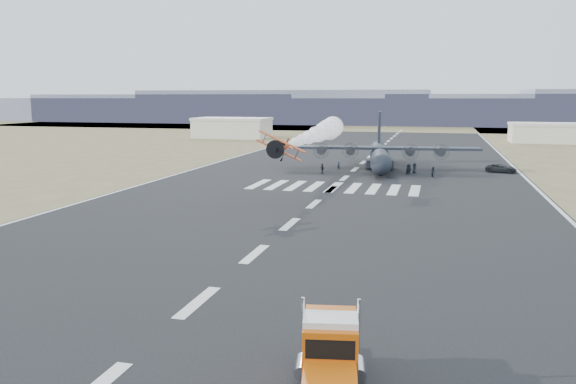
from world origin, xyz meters
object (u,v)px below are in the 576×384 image
at_px(hangar_left, 232,128).
at_px(crew_a, 410,170).
at_px(hangar_right, 546,133).
at_px(crew_f, 379,171).
at_px(transport_aircraft, 380,154).
at_px(semi_truck, 330,354).
at_px(crew_e, 414,168).
at_px(crew_h, 433,172).
at_px(crew_b, 408,170).
at_px(crew_d, 322,169).
at_px(aerobatic_biplane, 280,147).
at_px(support_vehicle, 501,168).
at_px(crew_g, 339,166).
at_px(crew_c, 409,169).

xyz_separation_m(hangar_left, crew_a, (62.38, -77.16, -2.59)).
distance_m(hangar_right, crew_a, 89.58).
bearing_deg(crew_f, transport_aircraft, -58.89).
bearing_deg(hangar_right, semi_truck, -102.57).
height_order(crew_e, crew_h, crew_e).
bearing_deg(crew_h, crew_f, 68.65).
bearing_deg(crew_f, crew_b, -124.30).
xyz_separation_m(crew_a, crew_d, (-15.16, -3.25, 0.10)).
distance_m(semi_truck, aerobatic_biplane, 45.97).
distance_m(hangar_left, support_vehicle, 105.23).
height_order(transport_aircraft, crew_e, transport_aircraft).
bearing_deg(crew_e, crew_a, -164.69).
xyz_separation_m(hangar_right, crew_g, (-48.80, -79.72, -2.23)).
xyz_separation_m(transport_aircraft, crew_e, (6.76, -5.01, -1.82)).
relative_size(crew_c, crew_e, 1.00).
bearing_deg(support_vehicle, transport_aircraft, 103.57).
height_order(support_vehicle, crew_a, crew_a).
height_order(hangar_left, hangar_right, hangar_left).
bearing_deg(transport_aircraft, crew_d, -138.60).
distance_m(hangar_right, crew_c, 88.91).
height_order(aerobatic_biplane, transport_aircraft, transport_aircraft).
bearing_deg(support_vehicle, crew_d, 122.00).
height_order(crew_d, crew_f, crew_d).
bearing_deg(crew_b, crew_g, 109.17).
height_order(crew_g, crew_h, crew_h).
distance_m(crew_b, crew_g, 13.20).
bearing_deg(crew_d, semi_truck, -30.26).
xyz_separation_m(semi_truck, transport_aircraft, (-6.29, 83.63, 0.96)).
relative_size(hangar_left, crew_h, 14.06).
xyz_separation_m(crew_d, crew_h, (19.16, 0.80, -0.05)).
height_order(crew_c, crew_e, crew_e).
distance_m(transport_aircraft, crew_c, 8.67).
xyz_separation_m(crew_c, crew_h, (4.26, -3.29, -0.01)).
bearing_deg(semi_truck, crew_d, 91.56).
relative_size(crew_a, crew_g, 1.05).
bearing_deg(crew_d, crew_h, 50.30).
bearing_deg(crew_h, crew_g, 47.58).
xyz_separation_m(hangar_right, support_vehicle, (-19.76, -75.31, -2.26)).
bearing_deg(crew_a, crew_g, 102.17).
distance_m(transport_aircraft, crew_b, 9.64).
height_order(crew_d, crew_g, crew_d).
distance_m(support_vehicle, crew_g, 29.38).
relative_size(crew_g, crew_h, 0.90).
bearing_deg(hangar_left, crew_d, -59.58).
height_order(crew_b, crew_c, crew_c).
bearing_deg(crew_d, crew_e, 66.25).
height_order(crew_d, crew_e, crew_d).
height_order(hangar_right, crew_d, hangar_right).
distance_m(support_vehicle, crew_c, 17.21).
height_order(semi_truck, crew_h, semi_truck).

